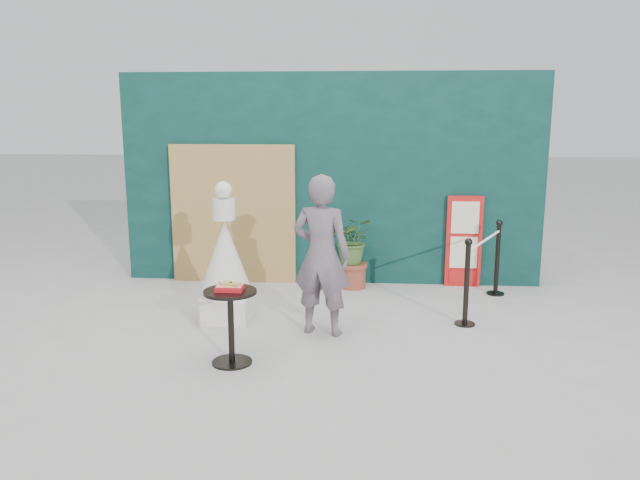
% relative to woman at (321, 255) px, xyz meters
% --- Properties ---
extents(ground, '(60.00, 60.00, 0.00)m').
position_rel_woman_xyz_m(ground, '(-0.04, -0.86, -0.90)').
color(ground, '#ADAAA5').
rests_on(ground, ground).
extents(back_wall, '(6.00, 0.30, 3.00)m').
position_rel_woman_xyz_m(back_wall, '(-0.04, 2.29, 0.60)').
color(back_wall, black).
rests_on(back_wall, ground).
extents(bamboo_fence, '(1.80, 0.08, 2.00)m').
position_rel_woman_xyz_m(bamboo_fence, '(-1.44, 2.08, 0.10)').
color(bamboo_fence, tan).
rests_on(bamboo_fence, ground).
extents(woman, '(0.73, 0.57, 1.80)m').
position_rel_woman_xyz_m(woman, '(0.00, 0.00, 0.00)').
color(woman, '#675864').
rests_on(woman, ground).
extents(menu_board, '(0.50, 0.07, 1.30)m').
position_rel_woman_xyz_m(menu_board, '(1.86, 2.10, -0.25)').
color(menu_board, red).
rests_on(menu_board, ground).
extents(statue, '(0.65, 0.65, 1.67)m').
position_rel_woman_xyz_m(statue, '(-1.17, 0.37, -0.22)').
color(statue, silver).
rests_on(statue, ground).
extents(cafe_table, '(0.52, 0.52, 0.75)m').
position_rel_woman_xyz_m(cafe_table, '(-0.82, -0.94, -0.40)').
color(cafe_table, black).
rests_on(cafe_table, ground).
extents(food_basket, '(0.26, 0.19, 0.11)m').
position_rel_woman_xyz_m(food_basket, '(-0.82, -0.94, -0.11)').
color(food_basket, red).
rests_on(food_basket, cafe_table).
extents(planter, '(0.60, 0.52, 1.02)m').
position_rel_woman_xyz_m(planter, '(0.29, 1.89, -0.31)').
color(planter, brown).
rests_on(planter, ground).
extents(stanchion_barrier, '(0.84, 1.54, 1.03)m').
position_rel_woman_xyz_m(stanchion_barrier, '(1.96, 1.06, -0.40)').
color(stanchion_barrier, black).
rests_on(stanchion_barrier, ground).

